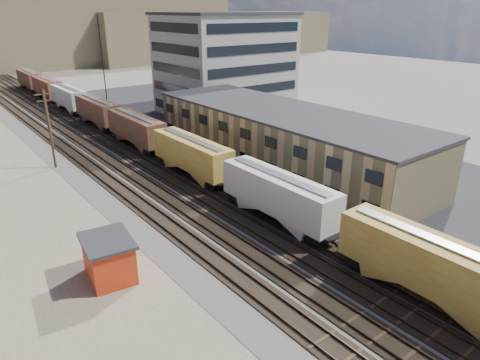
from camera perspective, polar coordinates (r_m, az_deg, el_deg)
ground at (r=31.54m, az=17.18°, el=-16.06°), size 300.00×300.00×0.00m
ballast_bed at (r=69.32m, az=-18.45°, el=4.88°), size 18.00×200.00×0.06m
asphalt_lot at (r=67.63m, az=4.01°, el=5.55°), size 26.00×120.00×0.04m
rail_tracks at (r=69.13m, az=-18.88°, el=4.85°), size 11.40×200.00×0.24m
freight_train at (r=71.33m, az=-16.30°, el=7.89°), size 3.00×119.74×4.46m
warehouse at (r=54.99m, az=5.61°, el=5.62°), size 12.40×40.40×7.25m
office_tower at (r=84.76m, az=-2.03°, el=15.25°), size 22.60×18.60×18.45m
utility_pole_north at (r=58.26m, az=-24.08°, el=6.42°), size 2.20×0.32×10.00m
radio_mast at (r=78.77m, az=-17.72°, el=13.68°), size 1.20×0.16×18.00m
maintenance_shed at (r=33.72m, az=-17.08°, el=-9.92°), size 4.00×4.87×3.26m
parked_car_red at (r=48.72m, az=23.60°, el=-2.03°), size 3.49×4.38×1.40m
parked_car_silver at (r=54.72m, az=20.59°, el=0.92°), size 4.83×2.59×1.33m
parked_car_blue at (r=86.43m, az=-3.64°, el=9.68°), size 6.45×5.42×1.64m
parked_car_far at (r=82.02m, az=2.41°, el=8.95°), size 2.75×4.31×1.37m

